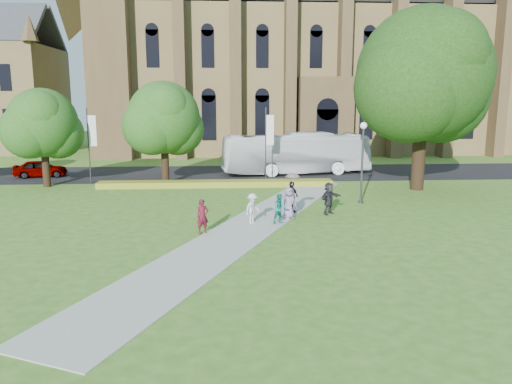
{
  "coord_description": "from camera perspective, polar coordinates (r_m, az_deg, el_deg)",
  "views": [
    {
      "loc": [
        -1.38,
        -24.81,
        6.78
      ],
      "look_at": [
        0.39,
        2.37,
        1.6
      ],
      "focal_mm": 35.0,
      "sensor_mm": 36.0,
      "label": 1
    }
  ],
  "objects": [
    {
      "name": "pedestrian_3",
      "position": [
        29.55,
        4.05,
        -0.59
      ],
      "size": [
        1.13,
        1.06,
        1.88
      ],
      "primitive_type": "imported",
      "rotation": [
        0.0,
        0.0,
        0.71
      ],
      "color": "black",
      "rests_on": "footpath"
    },
    {
      "name": "pedestrian_0",
      "position": [
        25.21,
        -6.12,
        -2.78
      ],
      "size": [
        0.74,
        0.63,
        1.73
      ],
      "primitive_type": "imported",
      "rotation": [
        0.0,
        0.0,
        0.41
      ],
      "color": "#54131E",
      "rests_on": "footpath"
    },
    {
      "name": "car_0",
      "position": [
        46.81,
        -23.42,
        2.48
      ],
      "size": [
        4.57,
        2.49,
        1.47
      ],
      "primitive_type": "imported",
      "rotation": [
        0.0,
        0.0,
        1.75
      ],
      "color": "gray",
      "rests_on": "road"
    },
    {
      "name": "street_tree_1",
      "position": [
        39.62,
        -10.52,
        8.34
      ],
      "size": [
        5.6,
        5.6,
        8.05
      ],
      "color": "#332114",
      "rests_on": "ground"
    },
    {
      "name": "footpath",
      "position": [
        26.72,
        -0.64,
        -3.89
      ],
      "size": [
        15.58,
        28.54,
        0.04
      ],
      "primitive_type": "cube",
      "rotation": [
        0.0,
        0.0,
        -0.44
      ],
      "color": "#B2B2A8",
      "rests_on": "ground"
    },
    {
      "name": "pedestrian_1",
      "position": [
        27.01,
        2.75,
        -1.93
      ],
      "size": [
        0.96,
        0.87,
        1.62
      ],
      "primitive_type": "imported",
      "rotation": [
        0.0,
        0.0,
        0.39
      ],
      "color": "#177569",
      "rests_on": "footpath"
    },
    {
      "name": "pedestrian_4",
      "position": [
        28.12,
        3.83,
        -1.28
      ],
      "size": [
        1.03,
        0.89,
        1.77
      ],
      "primitive_type": "imported",
      "rotation": [
        0.0,
        0.0,
        0.47
      ],
      "color": "gray",
      "rests_on": "footpath"
    },
    {
      "name": "banner_pole_1",
      "position": [
        41.51,
        -18.45,
        5.53
      ],
      "size": [
        0.7,
        0.1,
        6.0
      ],
      "color": "#38383D",
      "rests_on": "ground"
    },
    {
      "name": "pedestrian_5",
      "position": [
        29.47,
        8.34,
        -0.7
      ],
      "size": [
        1.67,
        1.58,
        1.88
      ],
      "primitive_type": "imported",
      "rotation": [
        0.0,
        0.0,
        0.73
      ],
      "color": "#27252D",
      "rests_on": "footpath"
    },
    {
      "name": "large_tree",
      "position": [
        38.63,
        18.61,
        12.57
      ],
      "size": [
        9.6,
        9.6,
        13.2
      ],
      "color": "#332114",
      "rests_on": "ground"
    },
    {
      "name": "ground",
      "position": [
        25.76,
        -0.52,
        -4.5
      ],
      "size": [
        160.0,
        160.0,
        0.0
      ],
      "primitive_type": "plane",
      "color": "#42681F",
      "rests_on": "ground"
    },
    {
      "name": "tour_coach",
      "position": [
        44.76,
        4.61,
        4.42
      ],
      "size": [
        13.49,
        4.84,
        3.68
      ],
      "primitive_type": "imported",
      "rotation": [
        0.0,
        0.0,
        1.71
      ],
      "color": "white",
      "rests_on": "road"
    },
    {
      "name": "parasol",
      "position": [
        28.01,
        4.2,
        1.25
      ],
      "size": [
        1.02,
        1.02,
        0.71
      ],
      "primitive_type": "imported",
      "rotation": [
        0.0,
        0.0,
        -0.32
      ],
      "color": "#D697B5",
      "rests_on": "pedestrian_4"
    },
    {
      "name": "banner_pole_0",
      "position": [
        40.31,
        1.28,
        5.94
      ],
      "size": [
        0.7,
        0.1,
        6.0
      ],
      "color": "#38383D",
      "rests_on": "ground"
    },
    {
      "name": "cathedral",
      "position": [
        65.83,
        6.52,
        16.11
      ],
      "size": [
        52.6,
        18.25,
        28.0
      ],
      "color": "olive",
      "rests_on": "ground"
    },
    {
      "name": "flower_hedge",
      "position": [
        38.58,
        -4.58,
        0.95
      ],
      "size": [
        18.0,
        1.4,
        0.45
      ],
      "primitive_type": "cube",
      "color": "gold",
      "rests_on": "ground"
    },
    {
      "name": "street_tree_0",
      "position": [
        41.18,
        -23.22,
        7.25
      ],
      "size": [
        5.2,
        5.2,
        7.5
      ],
      "color": "#332114",
      "rests_on": "ground"
    },
    {
      "name": "streetlamp",
      "position": [
        32.74,
        12.08,
        4.42
      ],
      "size": [
        0.44,
        0.44,
        5.24
      ],
      "color": "#38383D",
      "rests_on": "ground"
    },
    {
      "name": "pedestrian_2",
      "position": [
        26.99,
        -0.4,
        -1.89
      ],
      "size": [
        1.18,
        1.2,
        1.65
      ],
      "primitive_type": "imported",
      "rotation": [
        0.0,
        0.0,
        0.82
      ],
      "color": "silver",
      "rests_on": "footpath"
    },
    {
      "name": "road",
      "position": [
        45.35,
        -1.93,
        2.18
      ],
      "size": [
        160.0,
        10.0,
        0.02
      ],
      "primitive_type": "cube",
      "color": "black",
      "rests_on": "ground"
    }
  ]
}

